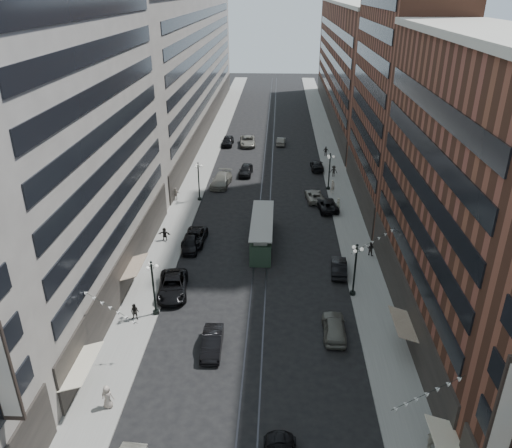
% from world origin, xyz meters
% --- Properties ---
extents(ground, '(220.00, 220.00, 0.00)m').
position_xyz_m(ground, '(0.00, 60.00, 0.00)').
color(ground, black).
rests_on(ground, ground).
extents(sidewalk_west, '(4.00, 180.00, 0.15)m').
position_xyz_m(sidewalk_west, '(-11.00, 70.00, 0.07)').
color(sidewalk_west, gray).
rests_on(sidewalk_west, ground).
extents(sidewalk_east, '(4.00, 180.00, 0.15)m').
position_xyz_m(sidewalk_east, '(11.00, 70.00, 0.07)').
color(sidewalk_east, gray).
rests_on(sidewalk_east, ground).
extents(rail_west, '(0.12, 180.00, 0.02)m').
position_xyz_m(rail_west, '(-0.70, 70.00, 0.01)').
color(rail_west, '#2D2D33').
rests_on(rail_west, ground).
extents(rail_east, '(0.12, 180.00, 0.02)m').
position_xyz_m(rail_east, '(0.70, 70.00, 0.01)').
color(rail_east, '#2D2D33').
rests_on(rail_east, ground).
extents(building_west_mid, '(8.00, 36.00, 28.00)m').
position_xyz_m(building_west_mid, '(-17.00, 33.00, 14.00)').
color(building_west_mid, gray).
rests_on(building_west_mid, ground).
extents(building_west_far, '(8.00, 90.00, 26.00)m').
position_xyz_m(building_west_far, '(-17.00, 96.00, 13.00)').
color(building_west_far, gray).
rests_on(building_west_far, ground).
extents(building_east_mid, '(8.00, 30.00, 24.00)m').
position_xyz_m(building_east_mid, '(17.00, 28.00, 12.00)').
color(building_east_mid, brown).
rests_on(building_east_mid, ground).
extents(building_east_tower, '(8.00, 26.00, 42.00)m').
position_xyz_m(building_east_tower, '(17.00, 56.00, 21.00)').
color(building_east_tower, brown).
rests_on(building_east_tower, ground).
extents(building_east_far, '(8.00, 72.00, 24.00)m').
position_xyz_m(building_east_far, '(17.00, 105.00, 12.00)').
color(building_east_far, brown).
rests_on(building_east_far, ground).
extents(lamppost_sw_far, '(1.03, 1.14, 5.52)m').
position_xyz_m(lamppost_sw_far, '(-9.20, 28.00, 3.10)').
color(lamppost_sw_far, black).
rests_on(lamppost_sw_far, sidewalk_west).
extents(lamppost_sw_mid, '(1.03, 1.14, 5.52)m').
position_xyz_m(lamppost_sw_mid, '(-9.20, 55.00, 3.10)').
color(lamppost_sw_mid, black).
rests_on(lamppost_sw_mid, sidewalk_west).
extents(lamppost_se_far, '(1.03, 1.14, 5.52)m').
position_xyz_m(lamppost_se_far, '(9.20, 32.00, 3.10)').
color(lamppost_se_far, black).
rests_on(lamppost_se_far, sidewalk_east).
extents(lamppost_se_mid, '(1.03, 1.14, 5.52)m').
position_xyz_m(lamppost_se_mid, '(9.20, 60.00, 3.10)').
color(lamppost_se_mid, black).
rests_on(lamppost_se_mid, sidewalk_east).
extents(streetcar, '(2.50, 11.28, 3.12)m').
position_xyz_m(streetcar, '(0.00, 42.50, 1.44)').
color(streetcar, '#263D2C').
rests_on(streetcar, ground).
extents(car_2, '(3.50, 6.27, 1.66)m').
position_xyz_m(car_2, '(-8.34, 31.62, 0.83)').
color(car_2, black).
rests_on(car_2, ground).
extents(car_4, '(2.04, 4.86, 1.64)m').
position_xyz_m(car_4, '(6.80, 25.84, 0.82)').
color(car_4, '#616156').
rests_on(car_4, ground).
extents(car_5, '(1.71, 4.60, 1.50)m').
position_xyz_m(car_5, '(-3.44, 23.38, 0.75)').
color(car_5, black).
rests_on(car_5, ground).
extents(pedestrian_1, '(0.93, 0.55, 1.85)m').
position_xyz_m(pedestrian_1, '(-10.02, 16.74, 1.07)').
color(pedestrian_1, '#A39587').
rests_on(pedestrian_1, sidewalk_west).
extents(pedestrian_2, '(0.80, 0.48, 1.59)m').
position_xyz_m(pedestrian_2, '(-10.83, 27.04, 0.94)').
color(pedestrian_2, black).
rests_on(pedestrian_2, sidewalk_west).
extents(pedestrian_4, '(0.49, 0.94, 1.54)m').
position_xyz_m(pedestrian_4, '(11.85, 14.10, 0.92)').
color(pedestrian_4, '#9D9582').
rests_on(pedestrian_4, sidewalk_east).
extents(car_7, '(2.68, 5.38, 1.46)m').
position_xyz_m(car_7, '(-7.88, 42.27, 0.73)').
color(car_7, black).
rests_on(car_7, ground).
extents(car_8, '(3.20, 6.35, 1.77)m').
position_xyz_m(car_8, '(-6.80, 61.16, 0.89)').
color(car_8, '#68665C').
rests_on(car_8, ground).
extents(car_9, '(2.17, 5.12, 1.73)m').
position_xyz_m(car_9, '(-7.94, 82.34, 0.86)').
color(car_9, black).
rests_on(car_9, ground).
extents(car_10, '(1.91, 4.57, 1.47)m').
position_xyz_m(car_10, '(8.28, 36.17, 0.73)').
color(car_10, black).
rests_on(car_10, ground).
extents(car_11, '(2.87, 5.24, 1.39)m').
position_xyz_m(car_11, '(6.92, 55.92, 0.70)').
color(car_11, gray).
rests_on(car_11, ground).
extents(car_12, '(2.13, 5.03, 1.45)m').
position_xyz_m(car_12, '(8.11, 69.16, 0.72)').
color(car_12, black).
rests_on(car_12, ground).
extents(car_13, '(2.28, 4.98, 1.66)m').
position_xyz_m(car_13, '(-3.42, 65.99, 0.83)').
color(car_13, black).
rests_on(car_13, ground).
extents(car_14, '(1.82, 4.39, 1.41)m').
position_xyz_m(car_14, '(2.20, 83.12, 0.71)').
color(car_14, '#646259').
rests_on(car_14, ground).
extents(pedestrian_5, '(1.51, 0.56, 1.59)m').
position_xyz_m(pedestrian_5, '(-11.48, 42.57, 0.95)').
color(pedestrian_5, black).
rests_on(pedestrian_5, sidewalk_west).
extents(pedestrian_6, '(1.15, 0.74, 1.81)m').
position_xyz_m(pedestrian_6, '(-12.50, 54.81, 1.06)').
color(pedestrian_6, '#A49788').
rests_on(pedestrian_6, sidewalk_west).
extents(pedestrian_7, '(0.89, 0.74, 1.60)m').
position_xyz_m(pedestrian_7, '(12.16, 40.04, 0.95)').
color(pedestrian_7, black).
rests_on(pedestrian_7, sidewalk_east).
extents(pedestrian_8, '(0.83, 0.81, 1.92)m').
position_xyz_m(pedestrian_8, '(9.78, 51.92, 1.11)').
color(pedestrian_8, '#BEB89D').
rests_on(pedestrian_8, sidewalk_east).
extents(pedestrian_9, '(1.24, 0.75, 1.80)m').
position_xyz_m(pedestrian_9, '(10.47, 65.47, 1.05)').
color(pedestrian_9, black).
rests_on(pedestrian_9, sidewalk_east).
extents(car_extra_0, '(2.22, 4.57, 1.50)m').
position_xyz_m(car_extra_0, '(-8.15, 40.67, 0.75)').
color(car_extra_0, black).
rests_on(car_extra_0, ground).
extents(car_extra_1, '(3.25, 6.23, 1.67)m').
position_xyz_m(car_extra_1, '(-4.15, 82.44, 0.84)').
color(car_extra_1, slate).
rests_on(car_extra_1, ground).
extents(car_extra_2, '(3.10, 5.56, 1.47)m').
position_xyz_m(car_extra_2, '(8.40, 52.76, 0.74)').
color(car_extra_2, black).
rests_on(car_extra_2, ground).
extents(pedestrian_extra_0, '(1.06, 0.63, 1.70)m').
position_xyz_m(pedestrian_extra_0, '(10.10, 76.15, 1.00)').
color(pedestrian_extra_0, black).
rests_on(pedestrian_extra_0, sidewalk_east).
extents(pedestrian_extra_1, '(0.84, 0.81, 1.94)m').
position_xyz_m(pedestrian_extra_1, '(9.69, 58.55, 1.12)').
color(pedestrian_extra_1, beige).
rests_on(pedestrian_extra_1, sidewalk_east).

